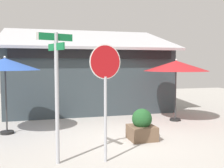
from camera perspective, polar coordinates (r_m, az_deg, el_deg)
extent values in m
cube|color=#ADA8A0|center=(8.69, 2.54, -11.51)|extent=(28.00, 28.00, 0.10)
cube|color=#333D42|center=(13.55, -5.26, 1.12)|extent=(7.64, 4.03, 3.11)
cube|color=silver|center=(13.44, -5.21, 9.64)|extent=(8.14, 4.61, 1.30)
cube|color=black|center=(11.51, -3.48, 6.53)|extent=(7.04, 0.16, 0.44)
cylinder|color=#A8AAB2|center=(6.29, -11.62, -3.18)|extent=(0.09, 0.09, 3.03)
cube|color=#116B38|center=(6.26, -11.82, 9.76)|extent=(0.78, 0.32, 0.16)
cube|color=#116B38|center=(6.25, -11.79, 7.75)|extent=(0.32, 0.78, 0.16)
cube|color=white|center=(6.10, -15.64, 9.83)|extent=(0.07, 0.05, 0.16)
cylinder|color=#A8AAB2|center=(6.37, -1.40, -7.56)|extent=(0.07, 0.07, 2.03)
cylinder|color=white|center=(6.23, -1.42, 4.73)|extent=(0.79, 0.21, 0.81)
cylinder|color=red|center=(6.23, -1.42, 4.73)|extent=(0.74, 0.21, 0.76)
cylinder|color=black|center=(9.71, -21.39, -9.56)|extent=(0.44, 0.44, 0.08)
cylinder|color=#333335|center=(9.52, -21.57, -3.46)|extent=(0.05, 0.05, 2.16)
cone|color=#2D56B7|center=(9.43, -21.78, 3.95)|extent=(2.25, 2.25, 0.39)
sphere|color=silver|center=(9.43, -21.82, 5.32)|extent=(0.08, 0.08, 0.08)
cylinder|color=black|center=(11.33, 13.26, -7.37)|extent=(0.44, 0.44, 0.08)
cylinder|color=#333335|center=(11.17, 13.35, -2.36)|extent=(0.05, 0.05, 2.07)
cone|color=#B21E23|center=(11.10, 13.46, 3.78)|extent=(2.59, 2.59, 0.42)
sphere|color=silver|center=(11.10, 13.48, 5.01)|extent=(0.08, 0.08, 0.08)
cube|color=brown|center=(8.39, 6.35, -10.24)|extent=(0.79, 0.79, 0.43)
sphere|color=#1E4C23|center=(8.29, 6.38, -7.33)|extent=(0.61, 0.61, 0.61)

